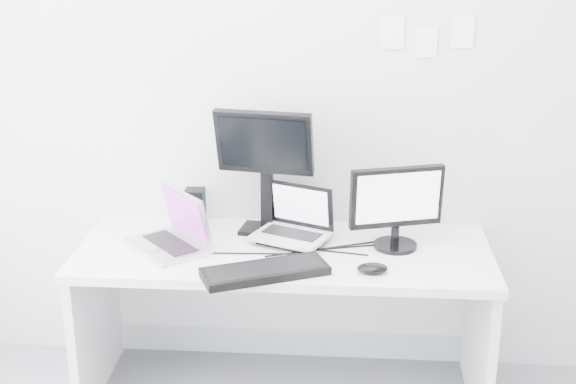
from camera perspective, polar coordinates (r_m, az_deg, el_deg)
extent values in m
plane|color=silver|center=(3.60, 0.13, 7.20)|extent=(3.60, 0.00, 3.60)
cube|color=silver|center=(3.61, -0.30, -9.47)|extent=(1.80, 0.70, 0.73)
cube|color=#B2B3B8|center=(3.45, -8.79, -2.02)|extent=(0.44, 0.44, 0.27)
cube|color=black|center=(3.72, -6.71, -1.09)|extent=(0.11, 0.11, 0.18)
cube|color=silver|center=(3.46, 0.18, -1.74)|extent=(0.38, 0.35, 0.26)
cube|color=black|center=(3.54, -1.64, 1.59)|extent=(0.46, 0.22, 0.59)
cube|color=black|center=(3.43, 7.86, -1.06)|extent=(0.45, 0.30, 0.38)
cube|color=black|center=(3.20, -1.67, -5.73)|extent=(0.54, 0.37, 0.03)
ellipsoid|color=black|center=(3.24, 6.10, -5.48)|extent=(0.13, 0.09, 0.04)
cube|color=white|center=(3.55, 7.54, 11.28)|extent=(0.10, 0.00, 0.14)
cube|color=white|center=(3.56, 9.96, 10.55)|extent=(0.09, 0.00, 0.13)
cube|color=white|center=(3.57, 12.44, 11.23)|extent=(0.10, 0.00, 0.14)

